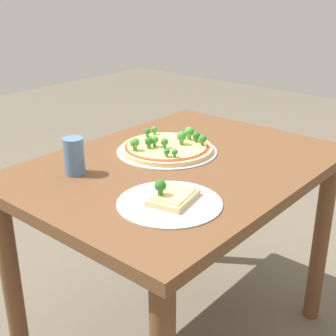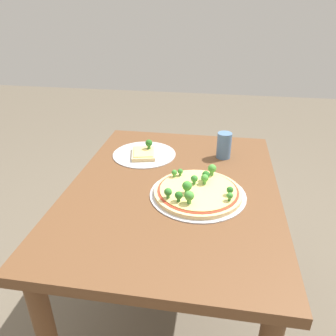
# 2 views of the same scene
# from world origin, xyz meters

# --- Properties ---
(ground_plane) EXTENTS (8.00, 8.00, 0.00)m
(ground_plane) POSITION_xyz_m (0.00, 0.00, 0.00)
(ground_plane) COLOR brown
(dining_table) EXTENTS (1.02, 0.76, 0.71)m
(dining_table) POSITION_xyz_m (0.00, 0.00, 0.60)
(dining_table) COLOR brown
(dining_table) RESTS_ON ground_plane
(pizza_tray_whole) EXTENTS (0.34, 0.34, 0.07)m
(pizza_tray_whole) POSITION_xyz_m (0.05, 0.09, 0.72)
(pizza_tray_whole) COLOR #B7B7BC
(pizza_tray_whole) RESTS_ON dining_table
(pizza_tray_slice) EXTENTS (0.28, 0.28, 0.07)m
(pizza_tray_slice) POSITION_xyz_m (-0.24, -0.16, 0.72)
(pizza_tray_slice) COLOR #B7B7BC
(pizza_tray_slice) RESTS_ON dining_table
(drinking_cup) EXTENTS (0.06, 0.06, 0.11)m
(drinking_cup) POSITION_xyz_m (-0.27, 0.18, 0.77)
(drinking_cup) COLOR #4C7099
(drinking_cup) RESTS_ON dining_table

